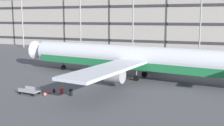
# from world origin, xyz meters

# --- Properties ---
(ground_plane) EXTENTS (600.00, 600.00, 0.00)m
(ground_plane) POSITION_xyz_m (0.00, 0.00, 0.00)
(ground_plane) COLOR #4C4C51
(terminal_structure) EXTENTS (155.26, 18.91, 15.51)m
(terminal_structure) POSITION_xyz_m (0.00, 46.98, 7.76)
(terminal_structure) COLOR gray
(terminal_structure) RESTS_ON ground_plane
(airliner) EXTENTS (42.26, 34.43, 10.61)m
(airliner) POSITION_xyz_m (-0.24, -1.58, 3.11)
(airliner) COLOR silver
(airliner) RESTS_ON ground_plane
(light_mast_far_left) EXTENTS (1.80, 0.50, 23.55)m
(light_mast_far_left) POSITION_xyz_m (-46.98, 30.32, 13.49)
(light_mast_far_left) COLOR gray
(light_mast_far_left) RESTS_ON ground_plane
(light_mast_left) EXTENTS (1.80, 0.50, 23.64)m
(light_mast_left) POSITION_xyz_m (-26.20, 30.32, 13.54)
(light_mast_left) COLOR gray
(light_mast_left) RESTS_ON ground_plane
(light_mast_center_left) EXTENTS (1.80, 0.50, 22.18)m
(light_mast_center_left) POSITION_xyz_m (-10.19, 30.32, 12.79)
(light_mast_center_left) COLOR gray
(light_mast_center_left) RESTS_ON ground_plane
(light_mast_center_right) EXTENTS (1.80, 0.50, 20.90)m
(light_mast_center_right) POSITION_xyz_m (7.38, 30.32, 12.12)
(light_mast_center_right) COLOR gray
(light_mast_center_right) RESTS_ON ground_plane
(suitcase_upright) EXTENTS (0.69, 0.84, 0.23)m
(suitcase_upright) POSITION_xyz_m (-7.90, -14.23, 0.11)
(suitcase_upright) COLOR #B21E23
(suitcase_upright) RESTS_ON ground_plane
(suitcase_black) EXTENTS (0.25, 0.42, 0.95)m
(suitcase_black) POSITION_xyz_m (-4.65, -13.88, 0.45)
(suitcase_black) COLOR black
(suitcase_black) RESTS_ON ground_plane
(suitcase_scuffed) EXTENTS (0.33, 0.48, 0.82)m
(suitcase_scuffed) POSITION_xyz_m (-6.29, -13.34, 0.37)
(suitcase_scuffed) COLOR #B21E23
(suitcase_scuffed) RESTS_ON ground_plane
(backpack_red) EXTENTS (0.42, 0.39, 0.46)m
(backpack_red) POSITION_xyz_m (-7.55, -15.12, 0.20)
(backpack_red) COLOR gray
(backpack_red) RESTS_ON ground_plane
(backpack_purple) EXTENTS (0.43, 0.43, 0.57)m
(backpack_purple) POSITION_xyz_m (-7.30, -13.47, 0.25)
(backpack_purple) COLOR black
(backpack_purple) RESTS_ON ground_plane
(baggage_cart) EXTENTS (3.35, 1.52, 0.82)m
(baggage_cart) POSITION_xyz_m (-9.79, -15.12, 0.43)
(baggage_cart) COLOR gray
(baggage_cart) RESTS_ON ground_plane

